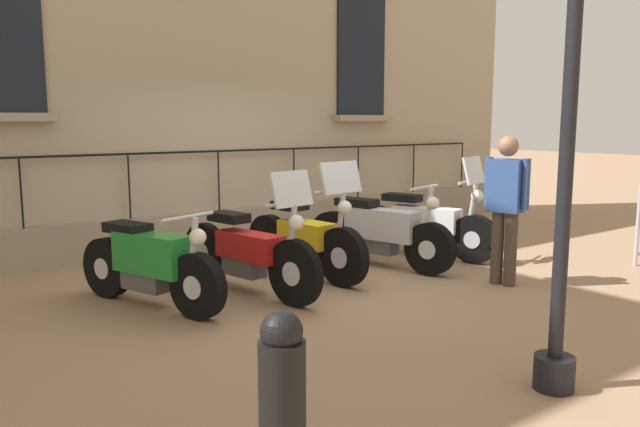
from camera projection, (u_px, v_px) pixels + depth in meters
name	position (u px, v px, depth m)	size (l,w,h in m)	color
ground_plane	(308.00, 277.00, 7.49)	(60.00, 60.00, 0.00)	#9E7A5B
building_facade	(202.00, 13.00, 9.09)	(0.82, 12.70, 6.99)	tan
motorcycle_green	(150.00, 265.00, 6.21)	(1.91, 0.88, 0.99)	black
motorcycle_red	(249.00, 253.00, 6.72)	(2.14, 0.68, 1.37)	black
motorcycle_yellow	(305.00, 241.00, 7.43)	(1.98, 0.70, 1.41)	black
motorcycle_silver	(379.00, 233.00, 7.98)	(2.10, 0.82, 1.08)	black
motorcycle_white	(424.00, 225.00, 8.58)	(2.10, 0.87, 1.40)	black
bollard	(282.00, 422.00, 2.79)	(0.21, 0.21, 1.04)	black
pedestrian_standing	(506.00, 202.00, 7.00)	(0.52, 0.29, 1.69)	#47382D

